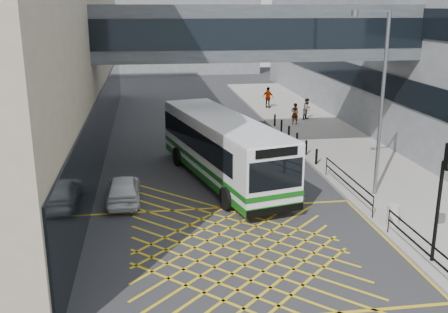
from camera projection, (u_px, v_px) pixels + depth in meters
name	position (u px, v px, depth m)	size (l,w,h in m)	color
ground	(239.00, 252.00, 19.79)	(120.00, 120.00, 0.00)	#333335
building_far	(152.00, 5.00, 74.02)	(28.00, 16.00, 18.00)	gray
skybridge	(256.00, 32.00, 29.53)	(20.00, 4.10, 3.00)	#40454B
pavement	(332.00, 142.00, 35.29)	(6.00, 54.00, 0.16)	#A09B92
box_junction	(239.00, 251.00, 19.79)	(12.00, 9.00, 0.01)	gold
bus	(222.00, 147.00, 27.42)	(5.57, 12.38, 3.38)	white
car_white	(123.00, 189.00, 24.62)	(1.71, 4.18, 1.33)	silver
car_dark	(203.00, 141.00, 32.68)	(2.00, 5.12, 1.60)	black
car_silver	(229.00, 119.00, 39.84)	(1.73, 4.10, 1.27)	#A1A2A9
traffic_light	(443.00, 186.00, 17.87)	(0.34, 0.52, 4.40)	black
street_lamp	(379.00, 94.00, 23.97)	(1.96, 0.49, 8.61)	slate
litter_bin	(393.00, 215.00, 21.70)	(0.51, 0.51, 0.88)	#ADA89E
kerb_railings	(376.00, 204.00, 22.10)	(0.05, 12.54, 1.00)	black
bollards	(293.00, 136.00, 34.75)	(0.14, 10.14, 0.90)	black
pedestrian_a	(295.00, 114.00, 40.06)	(0.65, 0.46, 1.63)	gray
pedestrian_b	(307.00, 109.00, 41.78)	(0.82, 0.48, 1.67)	gray
pedestrian_c	(268.00, 98.00, 46.43)	(1.09, 0.52, 1.84)	gray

